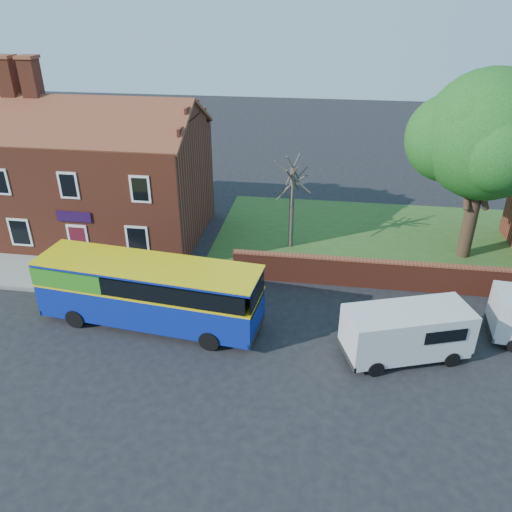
# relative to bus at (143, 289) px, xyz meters

# --- Properties ---
(ground) EXTENTS (120.00, 120.00, 0.00)m
(ground) POSITION_rel_bus_xyz_m (1.31, -2.28, -1.77)
(ground) COLOR black
(ground) RESTS_ON ground
(pavement) EXTENTS (18.00, 3.50, 0.12)m
(pavement) POSITION_rel_bus_xyz_m (-5.69, 3.47, -1.71)
(pavement) COLOR gray
(pavement) RESTS_ON ground
(kerb) EXTENTS (18.00, 0.15, 0.14)m
(kerb) POSITION_rel_bus_xyz_m (-5.69, 1.72, -1.70)
(kerb) COLOR slate
(kerb) RESTS_ON ground
(grass_strip) EXTENTS (26.00, 12.00, 0.04)m
(grass_strip) POSITION_rel_bus_xyz_m (14.31, 10.72, -1.75)
(grass_strip) COLOR #426B28
(grass_strip) RESTS_ON ground
(shop_building) EXTENTS (12.30, 8.13, 10.50)m
(shop_building) POSITION_rel_bus_xyz_m (-5.71, 9.21, 1.65)
(shop_building) COLOR maroon
(shop_building) RESTS_ON ground
(boundary_wall) EXTENTS (22.00, 0.38, 1.60)m
(boundary_wall) POSITION_rel_bus_xyz_m (14.31, 4.72, -0.96)
(boundary_wall) COLOR maroon
(boundary_wall) RESTS_ON ground
(bus) EXTENTS (10.44, 3.71, 3.11)m
(bus) POSITION_rel_bus_xyz_m (0.00, 0.00, 0.00)
(bus) COLOR navy
(bus) RESTS_ON ground
(van_near) EXTENTS (5.56, 3.63, 2.27)m
(van_near) POSITION_rel_bus_xyz_m (11.68, -0.79, -0.50)
(van_near) COLOR silver
(van_near) RESTS_ON ground
(large_tree) EXTENTS (8.64, 6.84, 10.54)m
(large_tree) POSITION_rel_bus_xyz_m (16.27, 9.34, 5.13)
(large_tree) COLOR black
(large_tree) RESTS_ON ground
(bare_tree) EXTENTS (2.03, 2.42, 5.41)m
(bare_tree) POSITION_rel_bus_xyz_m (6.03, 8.84, 1.01)
(bare_tree) COLOR #4C4238
(bare_tree) RESTS_ON ground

